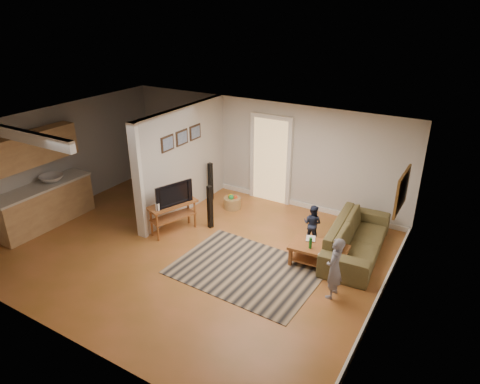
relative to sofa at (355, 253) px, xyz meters
name	(u,v)px	position (x,y,z in m)	size (l,w,h in m)	color
ground	(191,249)	(-2.94, -1.55, 0.00)	(7.50, 7.50, 0.00)	brown
room_shell	(159,166)	(-4.01, -1.12, 1.46)	(7.54, 6.02, 2.52)	#BBB8B3
area_rug	(247,270)	(-1.58, -1.62, 0.01)	(2.66, 1.94, 0.01)	black
sofa	(355,253)	(0.00, 0.00, 0.00)	(2.35, 0.92, 0.69)	#433D21
coffee_table	(320,250)	(-0.48, -0.77, 0.33)	(1.10, 0.69, 0.63)	brown
tv_console	(173,206)	(-3.68, -1.16, 0.62)	(0.75, 1.15, 0.93)	brown
speaker_left	(210,207)	(-3.11, -0.58, 0.50)	(0.10, 0.10, 1.00)	black
speaker_right	(211,181)	(-3.94, 0.65, 0.49)	(0.10, 0.10, 0.98)	black
toy_basket	(232,202)	(-3.20, 0.49, 0.15)	(0.42, 0.42, 0.37)	olive
child	(331,295)	(0.06, -1.54, 0.00)	(0.41, 0.27, 1.12)	gray
toddler	(311,241)	(-0.94, 0.00, 0.00)	(0.40, 0.31, 0.83)	#1E263E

